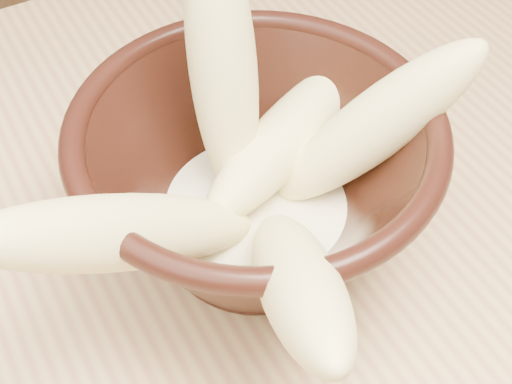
% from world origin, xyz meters
% --- Properties ---
extents(bowl, '(0.23, 0.23, 0.13)m').
position_xyz_m(bowl, '(0.12, 0.02, 0.82)').
color(bowl, black).
rests_on(bowl, table).
extents(milk_puddle, '(0.13, 0.13, 0.02)m').
position_xyz_m(milk_puddle, '(0.12, 0.02, 0.79)').
color(milk_puddle, beige).
rests_on(milk_puddle, bowl).
extents(banana_upright, '(0.07, 0.11, 0.19)m').
position_xyz_m(banana_upright, '(0.12, 0.06, 0.88)').
color(banana_upright, '#F0E68E').
rests_on(banana_upright, bowl).
extents(banana_left, '(0.19, 0.07, 0.15)m').
position_xyz_m(banana_left, '(0.03, -0.00, 0.85)').
color(banana_left, '#F0E68E').
rests_on(banana_left, bowl).
extents(banana_right, '(0.15, 0.09, 0.15)m').
position_xyz_m(banana_right, '(0.20, -0.00, 0.85)').
color(banana_right, '#F0E68E').
rests_on(banana_right, bowl).
extents(banana_across, '(0.18, 0.11, 0.05)m').
position_xyz_m(banana_across, '(0.16, 0.04, 0.83)').
color(banana_across, '#F0E68E').
rests_on(banana_across, bowl).
extents(banana_front, '(0.11, 0.19, 0.14)m').
position_xyz_m(banana_front, '(0.09, -0.07, 0.85)').
color(banana_front, '#F0E68E').
rests_on(banana_front, bowl).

